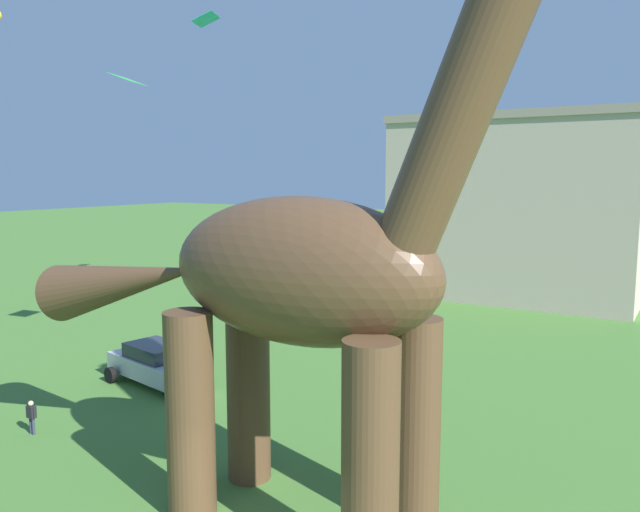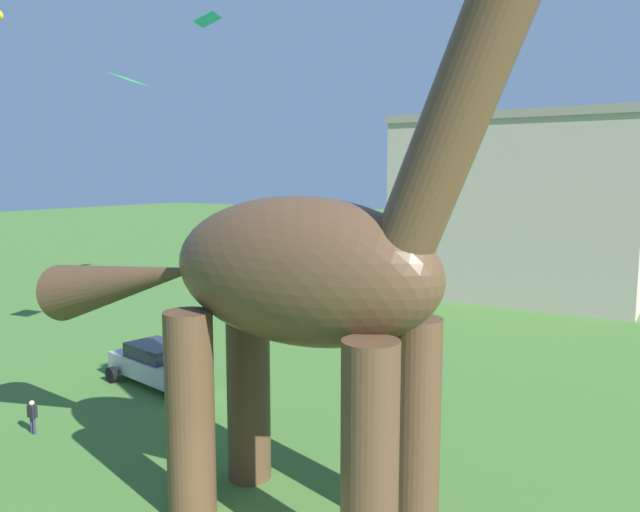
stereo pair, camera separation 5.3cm
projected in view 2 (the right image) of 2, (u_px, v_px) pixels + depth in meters
dinosaur_sculpture at (296, 271)px, 13.87m from camera, size 15.56×3.30×16.27m
parked_sedan_left at (157, 363)px, 24.10m from camera, size 4.46×2.52×1.55m
person_watching_child at (32, 414)px, 19.41m from camera, size 0.40×0.18×1.07m
kite_drifting at (208, 19)px, 37.01m from camera, size 1.85×2.14×0.55m
kite_near_high at (275, 212)px, 39.86m from camera, size 1.15×1.52×1.85m
kite_far_right at (129, 79)px, 24.02m from camera, size 1.43×1.67×0.38m
background_building_block at (528, 206)px, 42.44m from camera, size 15.27×12.79×11.69m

